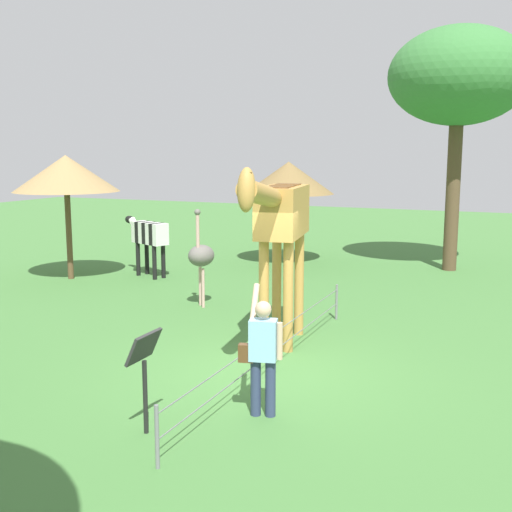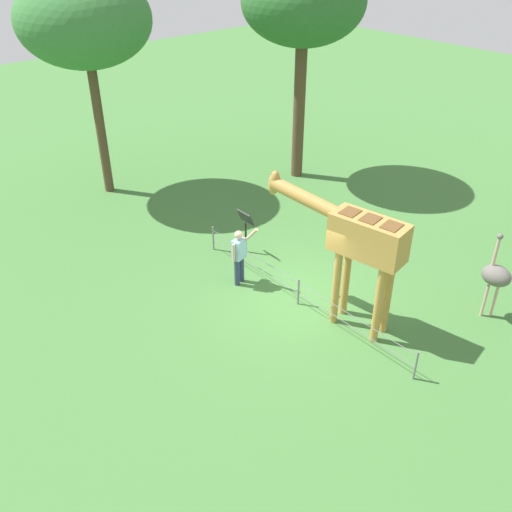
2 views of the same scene
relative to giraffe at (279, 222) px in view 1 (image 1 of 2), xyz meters
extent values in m
plane|color=#427538|center=(1.27, 0.23, -2.28)|extent=(60.00, 60.00, 0.00)
cylinder|color=#BC8942|center=(0.23, 0.26, -1.28)|extent=(0.18, 0.18, 1.99)
cylinder|color=#BC8942|center=(0.30, -0.17, -1.28)|extent=(0.18, 0.18, 1.99)
cylinder|color=#BC8942|center=(-0.86, 0.08, -1.28)|extent=(0.18, 0.18, 1.99)
cylinder|color=#BC8942|center=(-0.78, -0.36, -1.28)|extent=(0.18, 0.18, 1.99)
cube|color=#BC8942|center=(-0.28, -0.05, 0.16)|extent=(1.79, 0.98, 0.90)
cube|color=brown|center=(0.21, 0.04, 0.62)|extent=(0.43, 0.49, 0.02)
cube|color=brown|center=(-0.28, -0.05, 0.62)|extent=(0.43, 0.49, 0.02)
cube|color=brown|center=(-0.77, -0.13, 0.62)|extent=(0.43, 0.49, 0.02)
cylinder|color=#BC8942|center=(1.29, 0.22, 0.57)|extent=(2.06, 0.66, 0.59)
ellipsoid|color=#BC8942|center=(2.27, 0.39, 0.70)|extent=(0.40, 0.32, 0.67)
cylinder|color=brown|center=(2.27, 0.45, 0.88)|extent=(0.05, 0.05, 0.14)
cylinder|color=brown|center=(2.27, 0.33, 0.88)|extent=(0.05, 0.05, 0.14)
cylinder|color=navy|center=(2.99, 0.85, -1.89)|extent=(0.14, 0.14, 0.78)
cylinder|color=navy|center=(2.94, 1.04, -1.89)|extent=(0.14, 0.14, 0.78)
cube|color=#8CBFE0|center=(2.96, 0.95, -1.23)|extent=(0.32, 0.41, 0.55)
sphere|color=#D8AD8C|center=(2.96, 0.95, -0.81)|extent=(0.22, 0.22, 0.22)
cylinder|color=#D8AD8C|center=(2.74, 0.72, -0.79)|extent=(0.42, 0.18, 0.47)
cylinder|color=#D8AD8C|center=(2.91, 1.16, -1.23)|extent=(0.08, 0.08, 0.50)
cube|color=brown|center=(3.07, 0.74, -1.40)|extent=(0.17, 0.22, 0.24)
cylinder|color=black|center=(-4.61, -6.14, -1.81)|extent=(0.12, 0.12, 0.95)
cylinder|color=black|center=(-4.88, -6.03, -1.81)|extent=(0.12, 0.12, 0.95)
cylinder|color=black|center=(-4.30, -5.40, -1.81)|extent=(0.12, 0.12, 0.95)
cylinder|color=black|center=(-4.58, -5.29, -1.81)|extent=(0.12, 0.12, 0.95)
cube|color=silver|center=(-4.40, -5.24, -1.03)|extent=(0.47, 0.33, 0.60)
cube|color=black|center=(-4.46, -5.40, -1.03)|extent=(0.47, 0.33, 0.60)
cube|color=silver|center=(-4.53, -5.56, -1.03)|extent=(0.47, 0.33, 0.60)
cube|color=black|center=(-4.59, -5.72, -1.03)|extent=(0.47, 0.33, 0.60)
cube|color=silver|center=(-4.66, -5.87, -1.03)|extent=(0.47, 0.33, 0.60)
cube|color=black|center=(-4.72, -6.03, -1.03)|extent=(0.47, 0.33, 0.60)
cube|color=silver|center=(-4.79, -6.19, -1.03)|extent=(0.47, 0.33, 0.60)
cylinder|color=silver|center=(-4.88, -6.41, -0.88)|extent=(0.35, 0.49, 0.47)
ellipsoid|color=black|center=(-4.97, -6.64, -0.73)|extent=(0.32, 0.44, 0.22)
cylinder|color=#CC9E93|center=(-2.01, -2.64, -1.83)|extent=(0.07, 0.07, 0.90)
cylinder|color=#CC9E93|center=(-2.17, -2.80, -1.83)|extent=(0.07, 0.07, 0.90)
ellipsoid|color=#66605B|center=(-2.09, -2.72, -1.10)|extent=(0.70, 0.56, 0.49)
cylinder|color=#CC9E93|center=(-1.94, -2.72, -0.55)|extent=(0.08, 0.08, 0.80)
sphere|color=#66605B|center=(-1.94, -2.72, -0.10)|extent=(0.14, 0.14, 0.14)
cylinder|color=brown|center=(-8.20, -2.93, -1.18)|extent=(0.16, 0.16, 2.20)
cone|color=brown|center=(-8.20, -2.93, 0.42)|extent=(2.82, 2.82, 1.00)
cylinder|color=brown|center=(-3.46, -7.61, -1.07)|extent=(0.16, 0.16, 2.43)
cone|color=#997A4C|center=(-3.46, -7.61, 0.64)|extent=(2.86, 2.86, 0.99)
cylinder|color=brown|center=(-9.06, 1.91, -0.06)|extent=(0.41, 0.41, 4.44)
ellipsoid|color=#387538|center=(-9.06, 1.91, 3.36)|extent=(4.01, 4.01, 2.80)
cylinder|color=black|center=(4.05, -0.20, -1.81)|extent=(0.06, 0.06, 0.95)
cube|color=#2D2D2D|center=(4.05, -0.20, -1.15)|extent=(0.56, 0.21, 0.38)
cylinder|color=slate|center=(-2.23, 0.43, -1.91)|extent=(0.05, 0.05, 0.75)
cylinder|color=slate|center=(1.27, 0.43, -1.91)|extent=(0.05, 0.05, 0.75)
cylinder|color=slate|center=(4.77, 0.43, -1.91)|extent=(0.05, 0.05, 0.75)
cube|color=slate|center=(1.27, 0.43, -1.64)|extent=(7.00, 0.01, 0.01)
cube|color=slate|center=(1.27, 0.43, -1.94)|extent=(7.00, 0.01, 0.01)
camera|label=1|loc=(10.43, 4.11, 1.24)|focal=44.64mm
camera|label=2|loc=(-6.63, 8.70, 6.31)|focal=39.46mm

